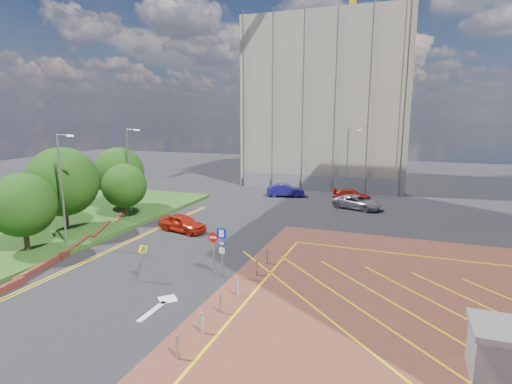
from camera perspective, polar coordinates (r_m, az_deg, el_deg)
The scene contains 20 objects.
ground at distance 23.86m, azimuth -6.97°, elevation -12.74°, with size 140.00×140.00×0.00m, color black.
forecourt at distance 21.90m, azimuth 29.36°, elevation -16.39°, with size 26.00×26.00×0.02m, color brown.
grass_bed at distance 39.05m, azimuth -26.88°, elevation -4.17°, with size 14.00×32.00×0.30m, color #244B18.
retaining_wall at distance 32.04m, azimuth -24.51°, elevation -7.03°, with size 6.06×20.33×0.40m.
tree_a at distance 31.55m, azimuth -30.38°, elevation -1.62°, with size 4.40×4.40×5.41m.
tree_b at distance 35.78m, azimuth -25.88°, elevation 1.32°, with size 5.60×5.60×6.74m.
tree_c at distance 38.24m, azimuth -18.29°, elevation 0.84°, with size 4.00×4.00×4.90m.
tree_d at distance 42.31m, azimuth -19.01°, elevation 2.66°, with size 5.00×5.00×6.08m.
lamp_left_near at distance 31.47m, azimuth -25.96°, elevation 0.91°, with size 1.53×0.16×8.00m.
lamp_left_far at distance 40.14m, azimuth -17.68°, elevation 3.46°, with size 1.53×0.16×8.00m.
lamp_back at distance 48.01m, azimuth 12.98°, elevation 4.50°, with size 1.53×0.16×8.00m.
sign_cluster at distance 23.84m, azimuth -5.35°, elevation -7.68°, with size 1.17×0.12×3.20m.
warning_sign at distance 24.22m, azimuth -16.03°, elevation -9.09°, with size 0.84×0.43×2.24m.
bollard_row at distance 21.38m, azimuth -3.45°, elevation -14.21°, with size 0.14×11.14×0.90m.
construction_building at distance 60.21m, azimuth 10.87°, elevation 12.18°, with size 21.20×19.20×22.00m, color #B3A793.
construction_fence at distance 50.90m, azimuth 9.68°, elevation 1.16°, with size 21.60×0.06×2.00m, color gray.
car_red_left at distance 33.75m, azimuth -10.47°, elevation -4.37°, with size 1.72×4.28×1.46m, color #B41F0F.
car_blue_back at distance 47.43m, azimuth 4.25°, elevation 0.24°, with size 1.55×4.45×1.47m, color navy.
car_red_back at distance 46.37m, azimuth 13.50°, elevation -0.43°, with size 1.72×4.23×1.23m, color #A1180D.
car_silver_back at distance 42.42m, azimuth 14.18°, elevation -1.42°, with size 2.27×4.92×1.37m, color #A7A6AD.
Camera 1 is at (10.19, -19.33, 9.58)m, focal length 28.00 mm.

